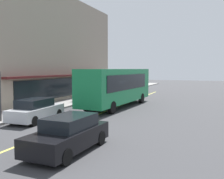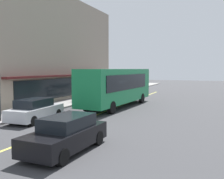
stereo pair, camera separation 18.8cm
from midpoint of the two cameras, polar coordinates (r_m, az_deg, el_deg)
The scene contains 9 objects.
ground at distance 22.77m, azimuth 0.29°, elevation -4.30°, with size 120.00×120.00×0.00m, color #38383A.
sidewalk at distance 25.30m, azimuth -11.35°, elevation -3.32°, with size 80.00×2.99×0.15m, color gray.
lane_centre_stripe at distance 22.77m, azimuth 0.29°, elevation -4.29°, with size 36.00×0.16×0.01m, color #D8D14C.
storefront_building at distance 31.26m, azimuth -17.55°, elevation 8.60°, with size 25.17×9.60×11.65m.
bus at distance 23.78m, azimuth 1.46°, elevation 0.89°, with size 11.27×3.22×3.50m.
car_silver at distance 18.17m, azimuth -16.28°, elevation -4.39°, with size 4.37×2.01×1.52m.
car_white at distance 31.65m, azimuth 1.10°, elevation -0.44°, with size 4.38×2.03×1.52m.
car_black at distance 11.33m, azimuth -9.59°, elevation -9.68°, with size 4.37×1.99×1.52m.
pedestrian_near_storefront at distance 27.09m, azimuth -7.96°, elevation -0.60°, with size 0.34×0.34×1.57m.
Camera 2 is at (-20.85, -8.45, 3.52)m, focal length 41.38 mm.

